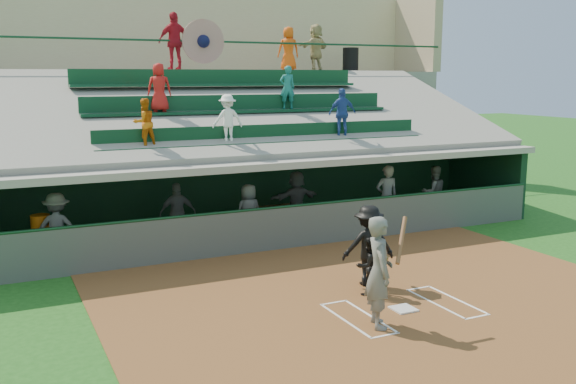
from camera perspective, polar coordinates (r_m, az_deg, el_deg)
name	(u,v)px	position (r m, az deg, el deg)	size (l,w,h in m)	color
ground	(403,311)	(12.68, 10.22, -10.33)	(100.00, 100.00, 0.00)	#1B5116
dirt_slab	(389,302)	(13.06, 8.93, -9.63)	(11.00, 9.00, 0.02)	brown
home_plate	(403,309)	(12.67, 10.22, -10.18)	(0.43, 0.43, 0.03)	silver
batters_box_chalk	(403,309)	(12.67, 10.22, -10.24)	(2.65, 1.85, 0.01)	white
dugout_floor	(264,233)	(18.33, -2.11, -3.65)	(16.00, 3.50, 0.04)	gray
concourse_slab	(193,134)	(24.24, -8.48, 5.12)	(20.00, 3.00, 4.60)	gray
grandstand	(219,142)	(21.41, -6.15, 4.40)	(20.40, 10.40, 7.80)	#505651
batter_at_plate	(379,272)	(11.51, 8.11, -7.02)	(0.97, 0.85, 2.01)	#555752
catcher	(369,266)	(13.23, 7.20, -6.54)	(0.59, 0.46, 1.20)	black
home_umpire	(368,245)	(13.77, 7.16, -4.73)	(1.12, 0.64, 1.73)	black
dugout_bench	(254,216)	(19.50, -3.08, -2.11)	(14.03, 0.42, 0.42)	#915E35
white_table	(39,247)	(16.56, -21.25, -4.57)	(0.79, 0.59, 0.69)	silver
water_cooler	(40,224)	(16.38, -21.15, -2.67)	(0.44, 0.44, 0.44)	orange
dugout_player_a	(57,228)	(16.13, -19.82, -3.04)	(1.09, 0.63, 1.69)	#575954
dugout_player_b	(178,213)	(17.25, -9.78, -1.85)	(0.95, 0.40, 1.62)	#545652
dugout_player_c	(249,212)	(17.30, -3.51, -1.81)	(0.75, 0.49, 1.54)	#5E615B
dugout_player_d	(296,199)	(18.82, 0.75, -0.63)	(1.54, 0.49, 1.66)	#535550
dugout_player_e	(387,197)	(18.89, 8.76, -0.41)	(0.67, 0.44, 1.85)	#5B5D58
dugout_player_f	(434,192)	(20.45, 12.82, -0.02)	(0.80, 0.63, 1.65)	#5F625D
trash_bin	(351,60)	(26.76, 5.58, 11.62)	(0.64, 0.64, 0.96)	black
concourse_staff_a	(175,41)	(22.55, -10.02, 13.04)	(1.14, 0.48, 1.95)	red
concourse_staff_b	(288,49)	(24.35, 0.04, 12.59)	(0.79, 0.52, 1.63)	#EC520D
concourse_staff_c	(316,48)	(25.41, 2.47, 12.69)	(1.68, 0.53, 1.81)	tan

